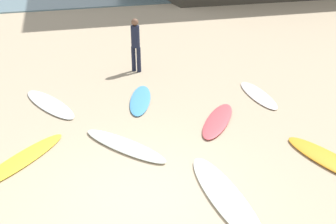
% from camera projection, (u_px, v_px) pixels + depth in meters
% --- Properties ---
extents(ground_plane, '(120.00, 120.00, 0.00)m').
position_uv_depth(ground_plane, '(145.00, 202.00, 6.23)').
color(ground_plane, tan).
extents(surfboard_0, '(0.91, 2.08, 0.08)m').
position_uv_depth(surfboard_0, '(328.00, 159.00, 7.36)').
color(surfboard_0, orange).
rests_on(surfboard_0, ground_plane).
extents(surfboard_2, '(0.85, 2.15, 0.07)m').
position_uv_depth(surfboard_2, '(258.00, 95.00, 10.40)').
color(surfboard_2, white).
rests_on(surfboard_2, ground_plane).
extents(surfboard_3, '(1.63, 2.17, 0.09)m').
position_uv_depth(surfboard_3, '(124.00, 145.00, 7.84)').
color(surfboard_3, silver).
rests_on(surfboard_3, ground_plane).
extents(surfboard_4, '(1.26, 2.14, 0.07)m').
position_uv_depth(surfboard_4, '(140.00, 100.00, 10.07)').
color(surfboard_4, '#4594D7').
rests_on(surfboard_4, ground_plane).
extents(surfboard_5, '(2.03, 1.98, 0.06)m').
position_uv_depth(surfboard_5, '(22.00, 159.00, 7.36)').
color(surfboard_5, yellow).
rests_on(surfboard_5, ground_plane).
extents(surfboard_6, '(1.46, 2.52, 0.07)m').
position_uv_depth(surfboard_6, '(49.00, 104.00, 9.82)').
color(surfboard_6, white).
rests_on(surfboard_6, ground_plane).
extents(surfboard_7, '(1.75, 1.90, 0.09)m').
position_uv_depth(surfboard_7, '(218.00, 120.00, 8.92)').
color(surfboard_7, '#E04D55').
rests_on(surfboard_7, ground_plane).
extents(surfboard_10, '(0.68, 2.51, 0.08)m').
position_uv_depth(surfboard_10, '(225.00, 195.00, 6.32)').
color(surfboard_10, white).
rests_on(surfboard_10, ground_plane).
extents(beachgoer_far, '(0.40, 0.40, 1.76)m').
position_uv_depth(beachgoer_far, '(136.00, 43.00, 11.90)').
color(beachgoer_far, '#191E33').
rests_on(beachgoer_far, ground_plane).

